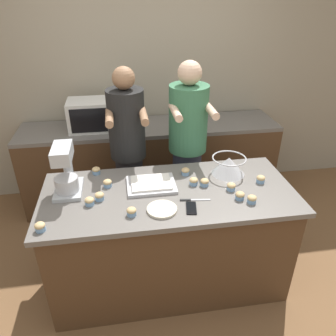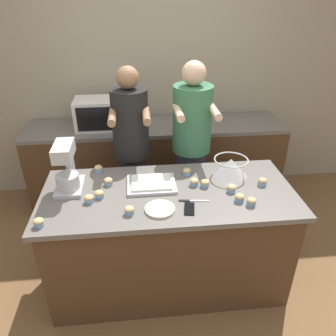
# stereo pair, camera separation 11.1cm
# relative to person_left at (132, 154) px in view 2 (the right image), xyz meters

# --- Properties ---
(ground_plane) EXTENTS (16.00, 16.00, 0.00)m
(ground_plane) POSITION_rel_person_left_xyz_m (0.27, -0.67, -0.89)
(ground_plane) COLOR brown
(back_wall) EXTENTS (10.00, 0.06, 2.70)m
(back_wall) POSITION_rel_person_left_xyz_m (0.27, 0.97, 0.46)
(back_wall) COLOR gray
(back_wall) RESTS_ON ground_plane
(island_counter) EXTENTS (1.90, 0.84, 0.90)m
(island_counter) POSITION_rel_person_left_xyz_m (0.27, -0.67, -0.44)
(island_counter) COLOR #4C331E
(island_counter) RESTS_ON ground_plane
(back_counter) EXTENTS (2.80, 0.60, 0.93)m
(back_counter) POSITION_rel_person_left_xyz_m (0.27, 0.62, -0.43)
(back_counter) COLOR #4C331E
(back_counter) RESTS_ON ground_plane
(person_left) EXTENTS (0.34, 0.50, 1.69)m
(person_left) POSITION_rel_person_left_xyz_m (0.00, 0.00, 0.00)
(person_left) COLOR #232328
(person_left) RESTS_ON ground_plane
(person_right) EXTENTS (0.36, 0.52, 1.72)m
(person_right) POSITION_rel_person_left_xyz_m (0.55, 0.00, 0.01)
(person_right) COLOR #33384C
(person_right) RESTS_ON ground_plane
(stand_mixer) EXTENTS (0.20, 0.30, 0.38)m
(stand_mixer) POSITION_rel_person_left_xyz_m (-0.47, -0.55, 0.17)
(stand_mixer) COLOR #B2B7BC
(stand_mixer) RESTS_ON island_counter
(mixing_bowl) EXTENTS (0.28, 0.28, 0.15)m
(mixing_bowl) POSITION_rel_person_left_xyz_m (0.79, -0.47, 0.09)
(mixing_bowl) COLOR #BCBCC1
(mixing_bowl) RESTS_ON island_counter
(baking_tray) EXTENTS (0.37, 0.29, 0.04)m
(baking_tray) POSITION_rel_person_left_xyz_m (0.15, -0.57, 0.03)
(baking_tray) COLOR #BCBCC1
(baking_tray) RESTS_ON island_counter
(microwave_oven) EXTENTS (0.53, 0.35, 0.31)m
(microwave_oven) POSITION_rel_person_left_xyz_m (-0.31, 0.62, 0.19)
(microwave_oven) COLOR silver
(microwave_oven) RESTS_ON back_counter
(cell_phone) EXTENTS (0.09, 0.15, 0.01)m
(cell_phone) POSITION_rel_person_left_xyz_m (0.39, -0.90, 0.01)
(cell_phone) COLOR black
(cell_phone) RESTS_ON island_counter
(small_plate) EXTENTS (0.21, 0.21, 0.02)m
(small_plate) POSITION_rel_person_left_xyz_m (0.18, -0.89, 0.02)
(small_plate) COLOR beige
(small_plate) RESTS_ON island_counter
(knife) EXTENTS (0.22, 0.04, 0.01)m
(knife) POSITION_rel_person_left_xyz_m (0.42, -0.81, 0.01)
(knife) COLOR #BCBCC1
(knife) RESTS_ON island_counter
(cupcake_0) EXTENTS (0.07, 0.07, 0.06)m
(cupcake_0) POSITION_rel_person_left_xyz_m (0.74, -0.72, 0.04)
(cupcake_0) COLOR #759EC6
(cupcake_0) RESTS_ON island_counter
(cupcake_1) EXTENTS (0.07, 0.07, 0.06)m
(cupcake_1) POSITION_rel_person_left_xyz_m (0.83, -0.90, 0.04)
(cupcake_1) COLOR #759EC6
(cupcake_1) RESTS_ON island_counter
(cupcake_2) EXTENTS (0.07, 0.07, 0.06)m
(cupcake_2) POSITION_rel_person_left_xyz_m (-0.31, -0.75, 0.04)
(cupcake_2) COLOR #759EC6
(cupcake_2) RESTS_ON island_counter
(cupcake_3) EXTENTS (0.07, 0.07, 0.06)m
(cupcake_3) POSITION_rel_person_left_xyz_m (0.55, -0.63, 0.04)
(cupcake_3) COLOR #759EC6
(cupcake_3) RESTS_ON island_counter
(cupcake_4) EXTENTS (0.07, 0.07, 0.06)m
(cupcake_4) POSITION_rel_person_left_xyz_m (-0.60, -0.99, 0.04)
(cupcake_4) COLOR #759EC6
(cupcake_4) RESTS_ON island_counter
(cupcake_5) EXTENTS (0.07, 0.07, 0.06)m
(cupcake_5) POSITION_rel_person_left_xyz_m (-0.28, -0.31, 0.04)
(cupcake_5) COLOR #759EC6
(cupcake_5) RESTS_ON island_counter
(cupcake_6) EXTENTS (0.07, 0.07, 0.06)m
(cupcake_6) POSITION_rel_person_left_xyz_m (-0.24, -0.70, 0.04)
(cupcake_6) COLOR #759EC6
(cupcake_6) RESTS_ON island_counter
(cupcake_7) EXTENTS (0.07, 0.07, 0.06)m
(cupcake_7) POSITION_rel_person_left_xyz_m (0.44, -0.44, 0.04)
(cupcake_7) COLOR #759EC6
(cupcake_7) RESTS_ON island_counter
(cupcake_8) EXTENTS (0.07, 0.07, 0.06)m
(cupcake_8) POSITION_rel_person_left_xyz_m (0.76, -0.84, 0.04)
(cupcake_8) COLOR #759EC6
(cupcake_8) RESTS_ON island_counter
(cupcake_9) EXTENTS (0.07, 0.07, 0.06)m
(cupcake_9) POSITION_rel_person_left_xyz_m (-0.02, -0.92, 0.04)
(cupcake_9) COLOR #759EC6
(cupcake_9) RESTS_ON island_counter
(cupcake_10) EXTENTS (0.07, 0.07, 0.06)m
(cupcake_10) POSITION_rel_person_left_xyz_m (0.47, -0.60, 0.04)
(cupcake_10) COLOR #759EC6
(cupcake_10) RESTS_ON island_counter
(cupcake_11) EXTENTS (0.07, 0.07, 0.06)m
(cupcake_11) POSITION_rel_person_left_xyz_m (-0.19, -0.52, 0.04)
(cupcake_11) COLOR #759EC6
(cupcake_11) RESTS_ON island_counter
(cupcake_12) EXTENTS (0.07, 0.07, 0.06)m
(cupcake_12) POSITION_rel_person_left_xyz_m (1.00, -0.65, 0.04)
(cupcake_12) COLOR #759EC6
(cupcake_12) RESTS_ON island_counter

